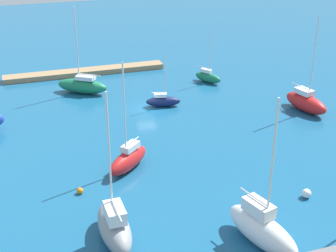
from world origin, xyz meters
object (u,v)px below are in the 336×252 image
Objects in this scene: sailboat_green_west_end at (208,77)px; sailboat_red_mid_basin at (306,102)px; sailboat_red_far_north at (128,159)px; mooring_buoy_white at (306,193)px; sailboat_gray_far_south at (114,226)px; sailboat_navy_off_beacon at (163,101)px; pier_dock at (85,72)px; sailboat_green_lone_south at (82,85)px; mooring_buoy_orange at (80,191)px; sailboat_white_along_channel at (262,228)px.

sailboat_red_mid_basin is (-8.07, 14.52, 0.40)m from sailboat_green_west_end.
sailboat_red_mid_basin reaches higher than sailboat_green_west_end.
sailboat_red_far_north is 18.12m from mooring_buoy_white.
sailboat_gray_far_south is 1.82× the size of sailboat_navy_off_beacon.
pier_dock is 32.17m from sailboat_red_far_north.
sailboat_gray_far_south reaches higher than sailboat_green_lone_south.
pier_dock is 44.88m from mooring_buoy_white.
mooring_buoy_orange is (31.83, 11.12, -0.95)m from sailboat_red_mid_basin.
mooring_buoy_orange is (4.66, 26.99, -0.88)m from sailboat_green_lone_south.
sailboat_red_far_north reaches higher than mooring_buoy_orange.
sailboat_green_west_end is 19.14m from sailboat_green_lone_south.
sailboat_red_mid_basin reaches higher than sailboat_green_lone_south.
sailboat_navy_off_beacon is 23.35m from mooring_buoy_orange.
sailboat_green_west_end is 0.63× the size of sailboat_green_lone_south.
sailboat_navy_off_beacon is at bearing -161.03° from sailboat_red_far_north.
sailboat_green_lone_south is 12.81m from sailboat_navy_off_beacon.
sailboat_red_mid_basin is at bearing -160.75° from mooring_buoy_orange.
sailboat_green_lone_south is 19.88× the size of mooring_buoy_orange.
mooring_buoy_white is at bearing 107.47° from sailboat_white_along_channel.
sailboat_gray_far_south is 12.01m from sailboat_white_along_channel.
sailboat_gray_far_south is 1.00× the size of sailboat_white_along_channel.
mooring_buoy_white is (-15.66, 34.36, -0.75)m from sailboat_green_lone_south.
sailboat_gray_far_south is at bearing -101.16° from sailboat_navy_off_beacon.
pier_dock is at bearing -133.10° from sailboat_red_far_north.
sailboat_red_far_north is at bearing -105.24° from sailboat_navy_off_beacon.
sailboat_navy_off_beacon is at bearing -26.12° from sailboat_gray_far_south.
sailboat_red_far_north is at bearing -20.12° from sailboat_gray_far_south.
sailboat_navy_off_beacon reaches higher than mooring_buoy_white.
sailboat_green_west_end is at bearing -34.00° from sailboat_gray_far_south.
sailboat_red_far_north is 27.42m from sailboat_red_mid_basin.
sailboat_red_far_north is 17.62m from sailboat_navy_off_beacon.
sailboat_red_mid_basin is at bearing 125.05° from sailboat_white_along_channel.
pier_dock is at bearing 129.13° from sailboat_navy_off_beacon.
sailboat_white_along_channel is 30.80m from sailboat_navy_off_beacon.
sailboat_navy_off_beacon reaches higher than pier_dock.
sailboat_green_west_end is 16.62m from sailboat_red_mid_basin.
sailboat_green_lone_south is at bearing 78.03° from pier_dock.
sailboat_gray_far_south is 29.51m from sailboat_navy_off_beacon.
pier_dock is 3.57× the size of sailboat_navy_off_beacon.
sailboat_red_far_north is 1.64× the size of sailboat_navy_off_beacon.
sailboat_red_mid_basin is at bearing -121.91° from mooring_buoy_white.
pier_dock is 3.25× the size of sailboat_green_west_end.
sailboat_navy_off_beacon is (-9.58, 8.49, -0.40)m from sailboat_green_lone_south.
sailboat_green_lone_south is (19.09, -1.36, 0.32)m from sailboat_green_west_end.
pier_dock is 43.75m from sailboat_gray_far_south.
sailboat_red_mid_basin is 33.73m from mooring_buoy_orange.
sailboat_gray_far_south is at bearing -125.90° from sailboat_white_along_channel.
mooring_buoy_white is at bearing -45.00° from sailboat_red_mid_basin.
mooring_buoy_white is at bearing 148.27° from sailboat_green_lone_south.
sailboat_green_lone_south is at bearing -99.80° from mooring_buoy_orange.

